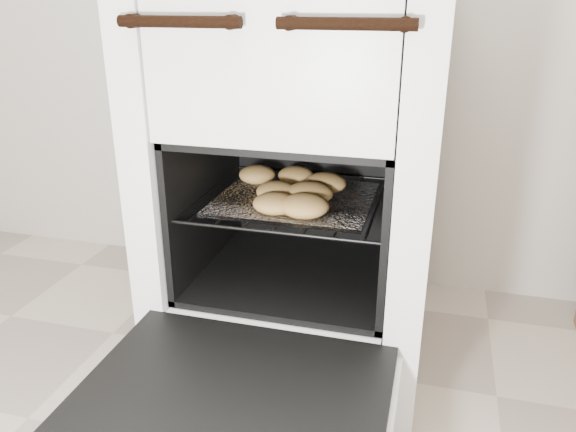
% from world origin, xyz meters
% --- Properties ---
extents(stove, '(0.62, 0.69, 0.95)m').
position_xyz_m(stove, '(-0.16, 1.16, 0.46)').
color(stove, white).
rests_on(stove, ground).
extents(oven_door, '(0.56, 0.43, 0.04)m').
position_xyz_m(oven_door, '(-0.16, 0.64, 0.21)').
color(oven_door, black).
rests_on(oven_door, stove).
extents(oven_rack, '(0.45, 0.43, 0.01)m').
position_xyz_m(oven_rack, '(-0.16, 1.09, 0.42)').
color(oven_rack, black).
rests_on(oven_rack, stove).
extents(foil_sheet, '(0.35, 0.31, 0.01)m').
position_xyz_m(foil_sheet, '(-0.16, 1.07, 0.43)').
color(foil_sheet, white).
rests_on(foil_sheet, oven_rack).
extents(baked_rolls, '(0.30, 0.33, 0.05)m').
position_xyz_m(baked_rolls, '(-0.16, 1.06, 0.46)').
color(baked_rolls, tan).
rests_on(baked_rolls, foil_sheet).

